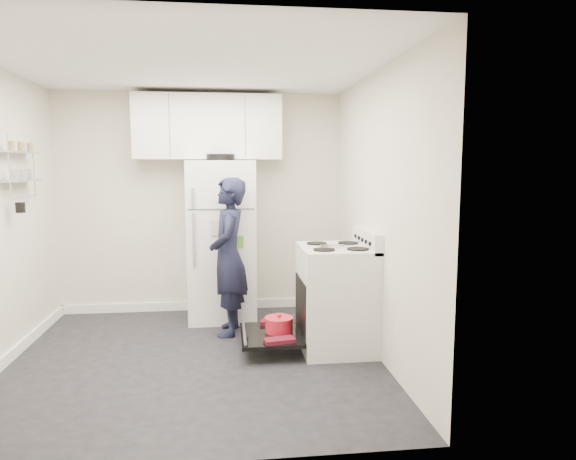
{
  "coord_description": "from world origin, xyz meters",
  "views": [
    {
      "loc": [
        0.29,
        -4.36,
        1.68
      ],
      "look_at": [
        0.89,
        0.62,
        1.05
      ],
      "focal_mm": 32.0,
      "sensor_mm": 36.0,
      "label": 1
    }
  ],
  "objects": [
    {
      "name": "open_oven_door",
      "position": [
        0.7,
        0.16,
        0.18
      ],
      "size": [
        0.55,
        0.71,
        0.21
      ],
      "color": "black",
      "rests_on": "ground"
    },
    {
      "name": "electric_range",
      "position": [
        1.26,
        0.15,
        0.47
      ],
      "size": [
        0.66,
        0.76,
        1.1
      ],
      "color": "silver",
      "rests_on": "ground"
    },
    {
      "name": "wall_shelf_rack",
      "position": [
        -1.52,
        0.49,
        1.68
      ],
      "size": [
        0.14,
        0.6,
        0.61
      ],
      "color": "#B2B2B7",
      "rests_on": "room"
    },
    {
      "name": "person",
      "position": [
        0.3,
        0.7,
        0.78
      ],
      "size": [
        0.42,
        0.6,
        1.57
      ],
      "primitive_type": "imported",
      "rotation": [
        0.0,
        0.0,
        -1.65
      ],
      "color": "black",
      "rests_on": "ground"
    },
    {
      "name": "room",
      "position": [
        -0.03,
        0.03,
        1.21
      ],
      "size": [
        3.21,
        3.21,
        2.51
      ],
      "color": "black",
      "rests_on": "ground"
    },
    {
      "name": "refrigerator",
      "position": [
        0.23,
        1.25,
        0.87
      ],
      "size": [
        0.72,
        0.74,
        1.8
      ],
      "color": "white",
      "rests_on": "ground"
    },
    {
      "name": "upper_cabinets",
      "position": [
        0.1,
        1.43,
        2.1
      ],
      "size": [
        1.6,
        0.33,
        0.7
      ],
      "primitive_type": "cube",
      "color": "silver",
      "rests_on": "room"
    }
  ]
}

